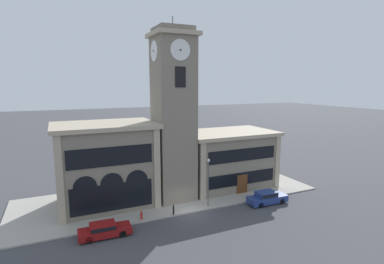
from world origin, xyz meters
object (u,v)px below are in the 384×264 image
parked_car_near (104,230)px  fire_hydrant (141,215)px  street_lamp (208,175)px  bollard (173,210)px  parked_car_mid (267,197)px

parked_car_near → fire_hydrant: (3.94, 1.75, -0.10)m
street_lamp → bollard: 5.41m
parked_car_mid → street_lamp: bearing=165.2°
parked_car_mid → street_lamp: size_ratio=0.87×
parked_car_mid → street_lamp: 7.58m
parked_car_mid → fire_hydrant: size_ratio=5.49×
street_lamp → fire_hydrant: bearing=-178.3°
fire_hydrant → street_lamp: bearing=1.7°
parked_car_near → fire_hydrant: bearing=25.6°
parked_car_near → street_lamp: bearing=11.3°
parked_car_mid → parked_car_near: bearing=-178.3°
street_lamp → fire_hydrant: 8.40m
street_lamp → fire_hydrant: (-7.76, -0.23, -3.20)m
parked_car_near → bollard: bearing=12.8°
parked_car_mid → bollard: size_ratio=4.50×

